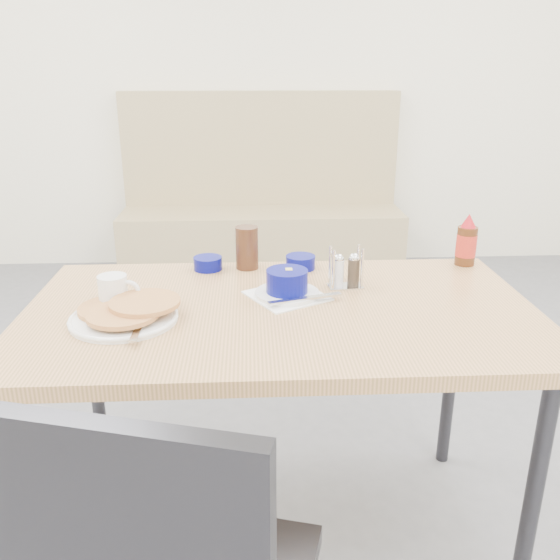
{
  "coord_description": "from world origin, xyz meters",
  "views": [
    {
      "loc": [
        -0.08,
        -1.25,
        1.39
      ],
      "look_at": [
        0.0,
        0.3,
        0.82
      ],
      "focal_mm": 38.0,
      "sensor_mm": 36.0,
      "label": 1
    }
  ],
  "objects_px": {
    "grits_setting": "(287,285)",
    "butter_bowl": "(300,262)",
    "pancake_plate": "(126,313)",
    "syrup_bottle": "(466,243)",
    "amber_tumbler": "(247,248)",
    "booth_bench": "(262,222)",
    "coffee_mug": "(115,291)",
    "condiment_caddy": "(346,273)",
    "dining_table": "(281,328)",
    "creamer_bowl": "(208,263)"
  },
  "relations": [
    {
      "from": "pancake_plate",
      "to": "grits_setting",
      "type": "height_order",
      "value": "grits_setting"
    },
    {
      "from": "condiment_caddy",
      "to": "booth_bench",
      "type": "bearing_deg",
      "value": 89.16
    },
    {
      "from": "dining_table",
      "to": "grits_setting",
      "type": "xyz_separation_m",
      "value": [
        0.02,
        0.08,
        0.1
      ]
    },
    {
      "from": "coffee_mug",
      "to": "grits_setting",
      "type": "height_order",
      "value": "coffee_mug"
    },
    {
      "from": "creamer_bowl",
      "to": "syrup_bottle",
      "type": "distance_m",
      "value": 0.85
    },
    {
      "from": "booth_bench",
      "to": "condiment_caddy",
      "type": "bearing_deg",
      "value": -85.19
    },
    {
      "from": "coffee_mug",
      "to": "amber_tumbler",
      "type": "relative_size",
      "value": 0.84
    },
    {
      "from": "amber_tumbler",
      "to": "dining_table",
      "type": "bearing_deg",
      "value": -74.84
    },
    {
      "from": "butter_bowl",
      "to": "syrup_bottle",
      "type": "relative_size",
      "value": 0.55
    },
    {
      "from": "condiment_caddy",
      "to": "syrup_bottle",
      "type": "distance_m",
      "value": 0.47
    },
    {
      "from": "butter_bowl",
      "to": "dining_table",
      "type": "bearing_deg",
      "value": -103.98
    },
    {
      "from": "dining_table",
      "to": "creamer_bowl",
      "type": "bearing_deg",
      "value": 123.45
    },
    {
      "from": "booth_bench",
      "to": "grits_setting",
      "type": "height_order",
      "value": "booth_bench"
    },
    {
      "from": "dining_table",
      "to": "condiment_caddy",
      "type": "height_order",
      "value": "condiment_caddy"
    },
    {
      "from": "grits_setting",
      "to": "creamer_bowl",
      "type": "relative_size",
      "value": 3.09
    },
    {
      "from": "amber_tumbler",
      "to": "coffee_mug",
      "type": "bearing_deg",
      "value": -139.25
    },
    {
      "from": "pancake_plate",
      "to": "condiment_caddy",
      "type": "bearing_deg",
      "value": 19.53
    },
    {
      "from": "creamer_bowl",
      "to": "amber_tumbler",
      "type": "xyz_separation_m",
      "value": [
        0.13,
        0.01,
        0.05
      ]
    },
    {
      "from": "dining_table",
      "to": "grits_setting",
      "type": "distance_m",
      "value": 0.13
    },
    {
      "from": "dining_table",
      "to": "condiment_caddy",
      "type": "bearing_deg",
      "value": 36.53
    },
    {
      "from": "booth_bench",
      "to": "amber_tumbler",
      "type": "relative_size",
      "value": 13.72
    },
    {
      "from": "pancake_plate",
      "to": "butter_bowl",
      "type": "distance_m",
      "value": 0.63
    },
    {
      "from": "syrup_bottle",
      "to": "pancake_plate",
      "type": "bearing_deg",
      "value": -158.58
    },
    {
      "from": "booth_bench",
      "to": "grits_setting",
      "type": "distance_m",
      "value": 2.5
    },
    {
      "from": "coffee_mug",
      "to": "grits_setting",
      "type": "relative_size",
      "value": 0.41
    },
    {
      "from": "butter_bowl",
      "to": "amber_tumbler",
      "type": "distance_m",
      "value": 0.18
    },
    {
      "from": "pancake_plate",
      "to": "amber_tumbler",
      "type": "relative_size",
      "value": 2.17
    },
    {
      "from": "butter_bowl",
      "to": "condiment_caddy",
      "type": "xyz_separation_m",
      "value": [
        0.12,
        -0.18,
        0.02
      ]
    },
    {
      "from": "booth_bench",
      "to": "dining_table",
      "type": "bearing_deg",
      "value": -90.0
    },
    {
      "from": "dining_table",
      "to": "butter_bowl",
      "type": "relative_size",
      "value": 14.67
    },
    {
      "from": "grits_setting",
      "to": "butter_bowl",
      "type": "xyz_separation_m",
      "value": [
        0.06,
        0.25,
        -0.01
      ]
    },
    {
      "from": "booth_bench",
      "to": "butter_bowl",
      "type": "xyz_separation_m",
      "value": [
        0.08,
        -2.21,
        0.43
      ]
    },
    {
      "from": "grits_setting",
      "to": "syrup_bottle",
      "type": "relative_size",
      "value": 1.65
    },
    {
      "from": "amber_tumbler",
      "to": "booth_bench",
      "type": "bearing_deg",
      "value": 87.6
    },
    {
      "from": "syrup_bottle",
      "to": "butter_bowl",
      "type": "bearing_deg",
      "value": -178.57
    },
    {
      "from": "pancake_plate",
      "to": "creamer_bowl",
      "type": "relative_size",
      "value": 3.26
    },
    {
      "from": "creamer_bowl",
      "to": "syrup_bottle",
      "type": "xyz_separation_m",
      "value": [
        0.85,
        0.01,
        0.05
      ]
    },
    {
      "from": "coffee_mug",
      "to": "creamer_bowl",
      "type": "distance_m",
      "value": 0.38
    },
    {
      "from": "pancake_plate",
      "to": "condiment_caddy",
      "type": "distance_m",
      "value": 0.65
    },
    {
      "from": "grits_setting",
      "to": "butter_bowl",
      "type": "height_order",
      "value": "grits_setting"
    },
    {
      "from": "creamer_bowl",
      "to": "booth_bench",
      "type": "bearing_deg",
      "value": 84.3
    },
    {
      "from": "coffee_mug",
      "to": "grits_setting",
      "type": "bearing_deg",
      "value": 5.99
    },
    {
      "from": "coffee_mug",
      "to": "booth_bench",
      "type": "bearing_deg",
      "value": 79.75
    },
    {
      "from": "amber_tumbler",
      "to": "syrup_bottle",
      "type": "height_order",
      "value": "syrup_bottle"
    },
    {
      "from": "coffee_mug",
      "to": "dining_table",
      "type": "bearing_deg",
      "value": -3.67
    },
    {
      "from": "pancake_plate",
      "to": "condiment_caddy",
      "type": "height_order",
      "value": "condiment_caddy"
    },
    {
      "from": "pancake_plate",
      "to": "grits_setting",
      "type": "xyz_separation_m",
      "value": [
        0.43,
        0.15,
        0.01
      ]
    },
    {
      "from": "creamer_bowl",
      "to": "coffee_mug",
      "type": "bearing_deg",
      "value": -127.57
    },
    {
      "from": "amber_tumbler",
      "to": "butter_bowl",
      "type": "bearing_deg",
      "value": -4.52
    },
    {
      "from": "syrup_bottle",
      "to": "booth_bench",
      "type": "bearing_deg",
      "value": 106.02
    }
  ]
}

